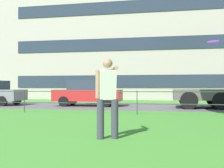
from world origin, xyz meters
TOP-DOWN VIEW (x-y plane):
  - street_strip at (0.00, 16.30)m, footprint 80.00×6.16m
  - park_fence at (0.00, 11.56)m, footprint 35.45×0.04m
  - person_thrower at (2.39, 6.28)m, footprint 0.49×0.87m
  - frisbee at (4.73, 6.88)m, footprint 0.32×0.32m
  - car_red_center at (-0.92, 16.12)m, footprint 4.03×1.87m
  - apartment_building_background at (3.76, 30.26)m, footprint 32.77×13.29m

SIDE VIEW (x-z plane):
  - street_strip at x=0.00m, z-range 0.00..0.01m
  - park_fence at x=0.00m, z-range 0.17..1.17m
  - car_red_center at x=-0.92m, z-range 0.01..1.55m
  - person_thrower at x=2.39m, z-range 0.08..1.86m
  - frisbee at x=4.73m, z-range 2.14..2.22m
  - apartment_building_background at x=3.76m, z-range 0.00..13.42m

